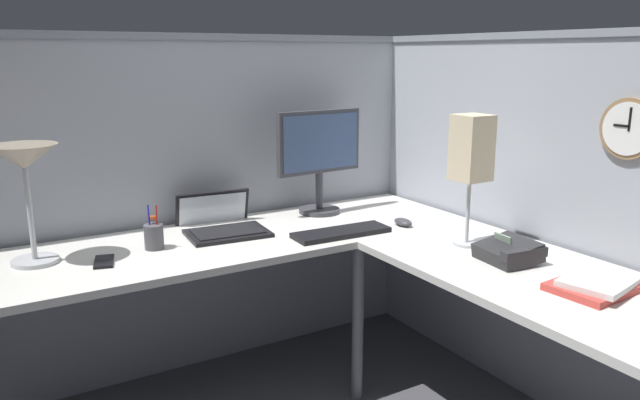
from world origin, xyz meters
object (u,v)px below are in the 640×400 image
at_px(keyboard, 341,232).
at_px(book_stack, 596,284).
at_px(computer_mouse, 403,222).
at_px(office_phone, 509,252).
at_px(cell_phone, 104,262).
at_px(desk_lamp_paper, 471,152).
at_px(laptop, 221,224).
at_px(desk_lamp_dome, 25,167).
at_px(pen_cup, 154,236).
at_px(wall_clock, 629,129).
at_px(monitor, 319,154).

xyz_separation_m(keyboard, book_stack, (0.37, -0.97, 0.01)).
relative_size(computer_mouse, office_phone, 0.46).
relative_size(cell_phone, desk_lamp_paper, 0.27).
bearing_deg(laptop, desk_lamp_dome, -175.37).
xyz_separation_m(laptop, pen_cup, (-0.33, -0.12, 0.03)).
bearing_deg(desk_lamp_paper, wall_clock, -54.52).
distance_m(computer_mouse, wall_clock, 1.01).
relative_size(computer_mouse, desk_lamp_dome, 0.23).
bearing_deg(cell_phone, office_phone, -15.66).
bearing_deg(cell_phone, pen_cup, 33.71).
distance_m(pen_cup, office_phone, 1.38).
relative_size(monitor, cell_phone, 3.47).
xyz_separation_m(keyboard, office_phone, (0.35, -0.62, 0.03)).
distance_m(pen_cup, book_stack, 1.63).
bearing_deg(desk_lamp_dome, office_phone, -30.68).
bearing_deg(desk_lamp_paper, laptop, 136.89).
bearing_deg(cell_phone, computer_mouse, 7.27).
relative_size(laptop, desk_lamp_dome, 0.92).
bearing_deg(laptop, office_phone, -51.85).
bearing_deg(book_stack, desk_lamp_paper, 91.10).
bearing_deg(book_stack, monitor, 100.79).
distance_m(laptop, desk_lamp_dome, 0.84).
relative_size(cell_phone, book_stack, 0.46).
relative_size(monitor, computer_mouse, 4.81).
relative_size(office_phone, desk_lamp_paper, 0.42).
bearing_deg(cell_phone, book_stack, -25.09).
xyz_separation_m(desk_lamp_dome, cell_phone, (0.22, -0.13, -0.36)).
bearing_deg(desk_lamp_paper, computer_mouse, 96.62).
distance_m(laptop, wall_clock, 1.67).
bearing_deg(book_stack, cell_phone, 139.93).
xyz_separation_m(computer_mouse, office_phone, (0.03, -0.60, 0.02)).
bearing_deg(office_phone, cell_phone, 149.36).
bearing_deg(keyboard, laptop, 142.30).
relative_size(desk_lamp_dome, pen_cup, 2.47).
relative_size(computer_mouse, cell_phone, 0.72).
relative_size(keyboard, office_phone, 1.91).
bearing_deg(computer_mouse, keyboard, 176.22).
bearing_deg(keyboard, monitor, 75.04).
bearing_deg(monitor, keyboard, -107.16).
bearing_deg(computer_mouse, monitor, 117.03).
xyz_separation_m(desk_lamp_dome, desk_lamp_paper, (1.54, -0.66, 0.02)).
height_order(computer_mouse, desk_lamp_dome, desk_lamp_dome).
bearing_deg(monitor, wall_clock, -64.93).
distance_m(keyboard, cell_phone, 0.97).
distance_m(monitor, book_stack, 1.40).
bearing_deg(office_phone, pen_cup, 142.30).
bearing_deg(desk_lamp_dome, cell_phone, -30.94).
bearing_deg(desk_lamp_paper, monitor, 107.93).
distance_m(desk_lamp_dome, cell_phone, 0.44).
height_order(monitor, desk_lamp_paper, desk_lamp_paper).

